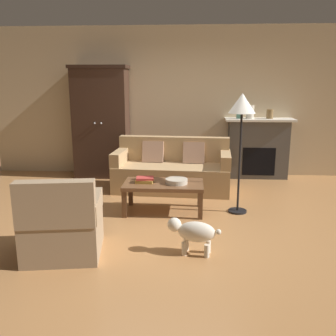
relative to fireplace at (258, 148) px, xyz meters
The scene contains 14 objects.
ground_plane 2.83m from the fireplace, 124.00° to the right, with size 9.60×9.60×0.00m, color #B27A47.
back_wall 1.78m from the fireplace, behind, with size 7.20×0.10×2.80m, color beige.
fireplace is the anchor object (origin of this frame).
armoire 2.99m from the fireplace, behind, with size 1.06×0.57×2.08m.
couch 1.83m from the fireplace, 149.61° to the right, with size 1.97×0.97×0.86m.
coffee_table 2.61m from the fireplace, 128.57° to the right, with size 1.10×0.60×0.42m.
fruit_bowl 2.51m from the fireplace, 125.08° to the right, with size 0.31×0.31×0.07m, color beige.
book_stack 2.78m from the fireplace, 132.81° to the right, with size 0.26×0.19×0.08m.
mantel_vase_jade 0.75m from the fireplace, behind, with size 0.09×0.09×0.18m, color slate.
mantel_vase_cream 0.70m from the fireplace, behind, with size 0.15×0.15×0.24m, color beige.
mantel_vase_bronze 0.66m from the fireplace, ahead, with size 0.12×0.12×0.17m, color olive.
armchair_near_left 4.30m from the fireplace, 126.87° to the right, with size 0.88×0.88×0.88m.
floor_lamp 2.23m from the fireplace, 106.42° to the right, with size 0.36×0.36×1.64m.
dog 3.55m from the fireplace, 109.99° to the right, with size 0.57×0.26×0.39m.
Camera 1 is at (0.32, -4.70, 1.81)m, focal length 39.77 mm.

